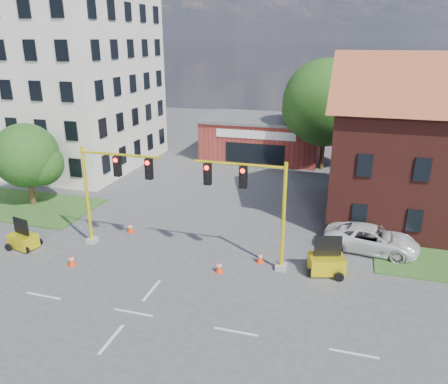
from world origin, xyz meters
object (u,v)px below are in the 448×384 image
Objects in this scene: signal_mast_west at (110,186)px; trailer_east at (327,262)px; trailer_west at (23,239)px; pickup_white at (371,239)px; signal_mast_east at (254,201)px.

trailer_east is (12.78, 0.30, -3.25)m from signal_mast_west.
trailer_west is (-5.23, -1.83, -3.34)m from signal_mast_west.
pickup_white is at bearing 29.82° from trailer_west.
pickup_white is (6.47, 3.85, -3.15)m from signal_mast_east.
pickup_white is (20.41, 5.68, 0.18)m from trailer_west.
trailer_east is 4.29m from pickup_white.
signal_mast_west is 15.97m from pickup_white.
trailer_east is at bearing 1.32° from signal_mast_west.
pickup_white is at bearing 14.23° from signal_mast_west.
signal_mast_west is at bearing 112.10° from pickup_white.
signal_mast_east is 14.45m from trailer_west.
trailer_west is 18.13m from trailer_east.
signal_mast_west is at bearing 164.53° from trailer_east.
pickup_white is (2.40, 3.55, 0.10)m from trailer_east.
signal_mast_east reaches higher than trailer_east.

